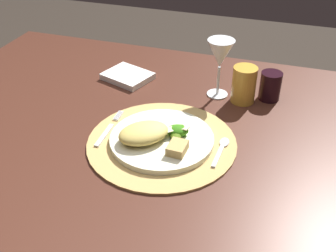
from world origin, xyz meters
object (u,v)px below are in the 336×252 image
object	(u,v)px
dining_table	(159,162)
fork	(108,130)
napkin	(128,76)
spoon	(222,146)
dark_tumbler	(270,86)
amber_tumbler	(244,85)
dinner_plate	(162,139)
wine_glass	(220,55)

from	to	relation	value
dining_table	fork	bearing A→B (deg)	-162.67
fork	napkin	size ratio (longest dim) A/B	1.18
spoon	fork	bearing A→B (deg)	-176.14
dining_table	dark_tumbler	size ratio (longest dim) A/B	17.46
amber_tumbler	dark_tumbler	size ratio (longest dim) A/B	1.27
fork	napkin	world-z (taller)	napkin
dinner_plate	spoon	xyz separation A→B (m)	(0.15, 0.02, -0.00)
fork	spoon	size ratio (longest dim) A/B	1.33
dinner_plate	spoon	bearing A→B (deg)	8.68
wine_glass	dark_tumbler	distance (m)	0.17
fork	wine_glass	size ratio (longest dim) A/B	0.96
spoon	dark_tumbler	world-z (taller)	dark_tumbler
napkin	dinner_plate	bearing A→B (deg)	-53.91
spoon	amber_tumbler	size ratio (longest dim) A/B	1.17
dining_table	napkin	size ratio (longest dim) A/B	10.45
fork	napkin	distance (m)	0.30
spoon	wine_glass	size ratio (longest dim) A/B	0.72
dining_table	dinner_plate	bearing A→B (deg)	-61.28
dinner_plate	spoon	world-z (taller)	dinner_plate
fork	dinner_plate	bearing A→B (deg)	-1.06
fork	dark_tumbler	xyz separation A→B (m)	(0.38, 0.30, 0.03)
dining_table	napkin	xyz separation A→B (m)	(-0.19, 0.25, 0.11)
fork	spoon	world-z (taller)	spoon
napkin	dark_tumbler	world-z (taller)	dark_tumbler
napkin	dark_tumbler	distance (m)	0.44
dining_table	dinner_plate	distance (m)	0.12
dinner_plate	napkin	xyz separation A→B (m)	(-0.21, 0.29, -0.00)
napkin	spoon	bearing A→B (deg)	-36.80
dining_table	dinner_plate	xyz separation A→B (m)	(0.02, -0.04, 0.11)
dinner_plate	napkin	bearing A→B (deg)	126.09
spoon	dining_table	bearing A→B (deg)	173.70
amber_tumbler	dinner_plate	bearing A→B (deg)	-120.27
fork	napkin	xyz separation A→B (m)	(-0.07, 0.29, 0.00)
napkin	fork	bearing A→B (deg)	-77.02
dinner_plate	spoon	distance (m)	0.15
dark_tumbler	dinner_plate	bearing A→B (deg)	-126.78
napkin	dark_tumbler	xyz separation A→B (m)	(0.44, 0.01, 0.03)
spoon	dinner_plate	bearing A→B (deg)	-171.32
dinner_plate	dark_tumbler	world-z (taller)	dark_tumbler
dinner_plate	napkin	distance (m)	0.36
fork	dark_tumbler	distance (m)	0.48
fork	wine_glass	xyz separation A→B (m)	(0.23, 0.28, 0.12)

